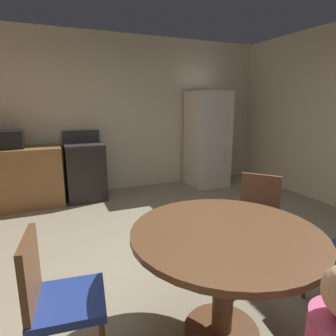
{
  "coord_description": "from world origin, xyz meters",
  "views": [
    {
      "loc": [
        -1.11,
        -2.0,
        1.55
      ],
      "look_at": [
        0.16,
        1.01,
        0.8
      ],
      "focal_mm": 30.54,
      "sensor_mm": 36.0,
      "label": 1
    }
  ],
  "objects_px": {
    "dining_table": "(225,253)",
    "chair_west": "(55,296)",
    "microwave": "(7,140)",
    "oven_range": "(85,171)",
    "chair_northeast": "(257,214)",
    "refrigerator": "(207,139)"
  },
  "relations": [
    {
      "from": "dining_table",
      "to": "chair_west",
      "type": "height_order",
      "value": "chair_west"
    },
    {
      "from": "oven_range",
      "to": "chair_northeast",
      "type": "bearing_deg",
      "value": -64.35
    },
    {
      "from": "chair_west",
      "to": "chair_northeast",
      "type": "bearing_deg",
      "value": 22.95
    },
    {
      "from": "microwave",
      "to": "chair_west",
      "type": "height_order",
      "value": "microwave"
    },
    {
      "from": "refrigerator",
      "to": "dining_table",
      "type": "relative_size",
      "value": 1.45
    },
    {
      "from": "refrigerator",
      "to": "chair_northeast",
      "type": "relative_size",
      "value": 2.02
    },
    {
      "from": "chair_northeast",
      "to": "refrigerator",
      "type": "bearing_deg",
      "value": -149.51
    },
    {
      "from": "microwave",
      "to": "dining_table",
      "type": "height_order",
      "value": "microwave"
    },
    {
      "from": "chair_northeast",
      "to": "microwave",
      "type": "bearing_deg",
      "value": -87.43
    },
    {
      "from": "oven_range",
      "to": "chair_west",
      "type": "distance_m",
      "value": 3.23
    },
    {
      "from": "oven_range",
      "to": "refrigerator",
      "type": "bearing_deg",
      "value": -1.37
    },
    {
      "from": "chair_northeast",
      "to": "chair_west",
      "type": "height_order",
      "value": "same"
    },
    {
      "from": "dining_table",
      "to": "chair_west",
      "type": "relative_size",
      "value": 1.4
    },
    {
      "from": "oven_range",
      "to": "dining_table",
      "type": "bearing_deg",
      "value": -81.94
    },
    {
      "from": "refrigerator",
      "to": "chair_northeast",
      "type": "distance_m",
      "value": 2.81
    },
    {
      "from": "oven_range",
      "to": "microwave",
      "type": "relative_size",
      "value": 2.5
    },
    {
      "from": "refrigerator",
      "to": "chair_west",
      "type": "distance_m",
      "value": 4.22
    },
    {
      "from": "refrigerator",
      "to": "chair_west",
      "type": "relative_size",
      "value": 2.02
    },
    {
      "from": "oven_range",
      "to": "chair_west",
      "type": "xyz_separation_m",
      "value": [
        -0.56,
        -3.18,
        0.03
      ]
    },
    {
      "from": "chair_west",
      "to": "microwave",
      "type": "bearing_deg",
      "value": 106.08
    },
    {
      "from": "microwave",
      "to": "chair_northeast",
      "type": "relative_size",
      "value": 0.51
    },
    {
      "from": "oven_range",
      "to": "chair_west",
      "type": "bearing_deg",
      "value": -100.0
    }
  ]
}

